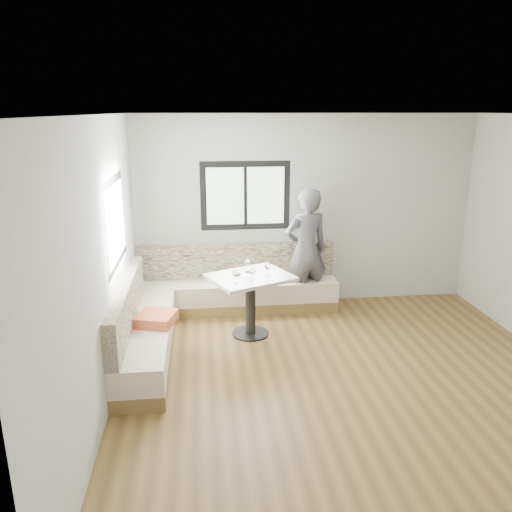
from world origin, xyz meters
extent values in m
cube|color=brown|center=(0.00, 0.00, 0.00)|extent=(5.00, 5.00, 0.01)
cube|color=white|center=(0.00, 0.00, 2.80)|extent=(5.00, 5.00, 0.01)
cube|color=#B7B7B2|center=(0.00, 2.50, 1.40)|extent=(5.00, 0.01, 2.80)
cube|color=#B7B7B2|center=(0.00, -2.50, 1.40)|extent=(5.00, 0.01, 2.80)
cube|color=#B7B7B2|center=(-2.50, 0.00, 1.40)|extent=(0.01, 5.00, 2.80)
cube|color=black|center=(-0.90, 2.49, 1.65)|extent=(1.30, 0.02, 1.00)
cube|color=black|center=(-2.49, 0.90, 1.65)|extent=(0.02, 1.30, 1.00)
cube|color=olive|center=(-1.05, 2.23, 0.08)|extent=(2.90, 0.55, 0.16)
cube|color=beige|center=(-1.05, 2.23, 0.30)|extent=(2.90, 0.55, 0.29)
cube|color=beige|center=(-1.05, 2.43, 0.70)|extent=(2.90, 0.14, 0.50)
cube|color=olive|center=(-2.23, 0.82, 0.08)|extent=(0.55, 2.25, 0.16)
cube|color=beige|center=(-2.23, 0.82, 0.30)|extent=(0.55, 2.25, 0.29)
cube|color=beige|center=(-2.43, 0.82, 0.70)|extent=(0.14, 2.25, 0.50)
cube|color=#BC482B|center=(-2.10, 0.82, 0.51)|extent=(0.52, 0.52, 0.12)
cylinder|color=black|center=(-0.95, 1.37, 0.01)|extent=(0.48, 0.48, 0.02)
cylinder|color=black|center=(-0.95, 1.37, 0.38)|extent=(0.13, 0.13, 0.77)
cube|color=silver|center=(-0.95, 1.37, 0.79)|extent=(1.21, 1.10, 0.04)
imported|color=#4C4851|center=(-0.05, 2.18, 0.90)|extent=(0.74, 0.58, 1.80)
cylinder|color=white|center=(-1.11, 1.42, 0.83)|extent=(0.09, 0.09, 0.04)
sphere|color=black|center=(-1.09, 1.43, 0.84)|extent=(0.02, 0.02, 0.02)
sphere|color=black|center=(-1.12, 1.43, 0.84)|extent=(0.02, 0.02, 0.02)
sphere|color=black|center=(-1.10, 1.41, 0.84)|extent=(0.02, 0.02, 0.02)
cylinder|color=white|center=(-1.15, 1.12, 0.81)|extent=(0.06, 0.06, 0.01)
cylinder|color=white|center=(-1.15, 1.12, 0.85)|extent=(0.01, 0.01, 0.08)
ellipsoid|color=white|center=(-1.15, 1.12, 0.94)|extent=(0.08, 0.08, 0.09)
cylinder|color=#4F0511|center=(-1.15, 1.12, 0.92)|extent=(0.05, 0.05, 0.02)
cylinder|color=white|center=(-0.94, 1.19, 0.81)|extent=(0.06, 0.06, 0.01)
cylinder|color=white|center=(-0.94, 1.19, 0.85)|extent=(0.01, 0.01, 0.08)
ellipsoid|color=white|center=(-0.94, 1.19, 0.94)|extent=(0.08, 0.08, 0.09)
cylinder|color=#4F0511|center=(-0.94, 1.19, 0.92)|extent=(0.05, 0.05, 0.02)
cylinder|color=white|center=(-0.73, 1.36, 0.81)|extent=(0.06, 0.06, 0.01)
cylinder|color=white|center=(-0.73, 1.36, 0.85)|extent=(0.01, 0.01, 0.08)
ellipsoid|color=white|center=(-0.73, 1.36, 0.94)|extent=(0.08, 0.08, 0.09)
cylinder|color=#4F0511|center=(-0.73, 1.36, 0.92)|extent=(0.05, 0.05, 0.02)
cylinder|color=white|center=(-0.97, 1.52, 0.81)|extent=(0.06, 0.06, 0.01)
cylinder|color=white|center=(-0.97, 1.52, 0.85)|extent=(0.01, 0.01, 0.08)
ellipsoid|color=white|center=(-0.97, 1.52, 0.94)|extent=(0.08, 0.08, 0.09)
cylinder|color=#4F0511|center=(-0.97, 1.52, 0.92)|extent=(0.05, 0.05, 0.02)
camera|label=1|loc=(-1.55, -4.62, 2.84)|focal=35.00mm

